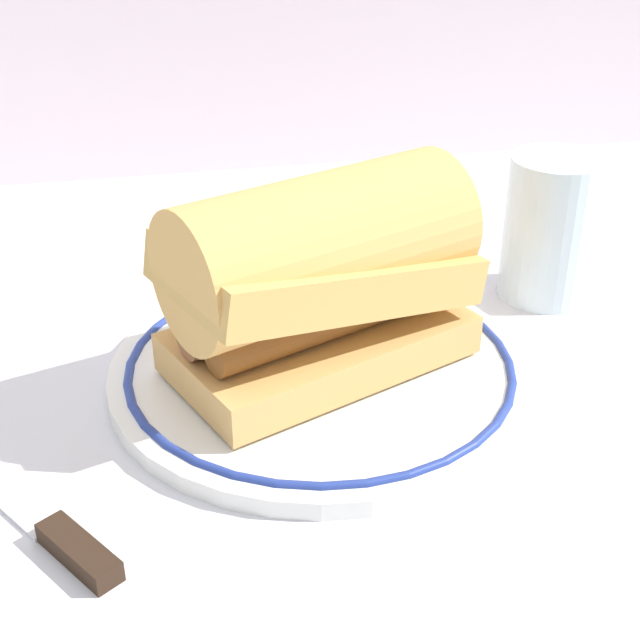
{
  "coord_description": "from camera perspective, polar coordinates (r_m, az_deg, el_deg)",
  "views": [
    {
      "loc": [
        -0.11,
        -0.5,
        0.33
      ],
      "look_at": [
        -0.01,
        -0.01,
        0.04
      ],
      "focal_mm": 50.77,
      "sensor_mm": 36.0,
      "label": 1
    }
  ],
  "objects": [
    {
      "name": "sausage_sandwich",
      "position": [
        0.56,
        0.0,
        2.9
      ],
      "size": [
        0.22,
        0.17,
        0.13
      ],
      "rotation": [
        0.0,
        0.0,
        0.4
      ],
      "color": "tan",
      "rests_on": "plate"
    },
    {
      "name": "butter_knife",
      "position": [
        0.5,
        -16.71,
        -12.4
      ],
      "size": [
        0.09,
        0.12,
        0.01
      ],
      "color": "silver",
      "rests_on": "ground_plane"
    },
    {
      "name": "ground_plane",
      "position": [
        0.61,
        0.65,
        -3.16
      ],
      "size": [
        1.5,
        1.5,
        0.0
      ],
      "primitive_type": "plane",
      "color": "silver"
    },
    {
      "name": "plate",
      "position": [
        0.6,
        0.0,
        -3.11
      ],
      "size": [
        0.28,
        0.28,
        0.01
      ],
      "color": "white",
      "rests_on": "ground_plane"
    },
    {
      "name": "drinking_glass",
      "position": [
        0.71,
        14.24,
        5.04
      ],
      "size": [
        0.07,
        0.07,
        0.11
      ],
      "color": "silver",
      "rests_on": "ground_plane"
    }
  ]
}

